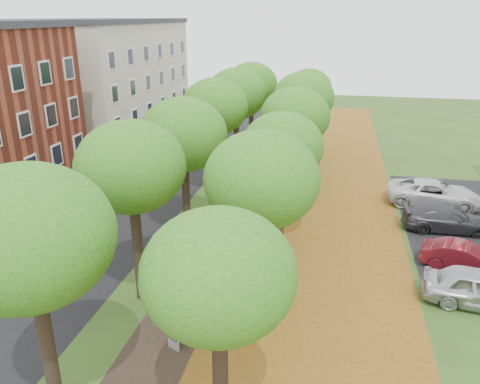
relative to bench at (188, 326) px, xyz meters
The scene contains 10 objects.
street_asphalt 13.54m from the bench, 125.67° to the left, with size 8.00×70.00×0.01m, color black.
footpath 11.01m from the bench, 92.05° to the left, with size 3.20×70.00×0.01m, color black.
leaf_verge 11.93m from the bench, 67.27° to the left, with size 7.50×70.00×0.01m, color olive.
tree_row_west 12.25m from the bench, 103.27° to the left, with size 3.96×33.96×6.88m.
tree_row_east 12.17m from the bench, 78.65° to the left, with size 3.96×33.96×6.88m.
building_cream 34.15m from the bench, 120.96° to the left, with size 10.30×20.30×10.40m.
bench is the anchor object (origin of this frame).
car_red 12.70m from the bench, 33.37° to the left, with size 1.29×3.69×1.22m, color maroon.
car_grey 15.43m from the bench, 46.56° to the left, with size 1.80×4.44×1.29m, color #333339.
car_white 18.22m from the bench, 54.39° to the left, with size 2.49×5.39×1.50m, color silver.
Camera 1 is at (4.99, -9.01, 10.65)m, focal length 35.00 mm.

